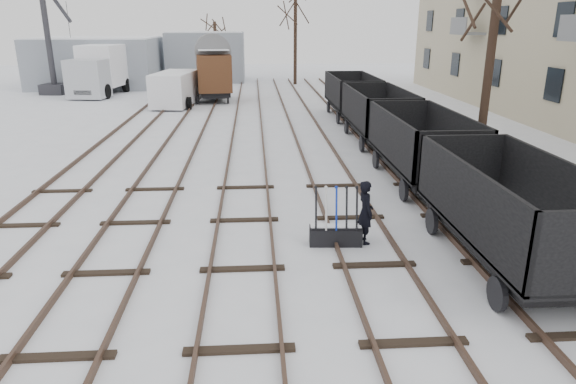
# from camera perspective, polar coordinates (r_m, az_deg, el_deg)

# --- Properties ---
(ground) EXTENTS (120.00, 120.00, 0.00)m
(ground) POSITION_cam_1_polar(r_m,az_deg,el_deg) (11.70, -5.08, -8.64)
(ground) COLOR white
(ground) RESTS_ON ground
(tracks) EXTENTS (13.90, 52.00, 0.16)m
(tracks) POSITION_cam_1_polar(r_m,az_deg,el_deg) (24.66, -4.52, 6.07)
(tracks) COLOR black
(tracks) RESTS_ON ground
(shed_left) EXTENTS (10.00, 8.00, 4.10)m
(shed_left) POSITION_cam_1_polar(r_m,az_deg,el_deg) (48.41, -20.37, 13.40)
(shed_left) COLOR #929BA5
(shed_left) RESTS_ON ground
(shed_right) EXTENTS (7.00, 6.00, 4.50)m
(shed_right) POSITION_cam_1_polar(r_m,az_deg,el_deg) (50.70, -9.01, 14.68)
(shed_right) COLOR #929BA5
(shed_right) RESTS_ON ground
(ground_frame) EXTENTS (1.33, 0.51, 1.49)m
(ground_frame) POSITION_cam_1_polar(r_m,az_deg,el_deg) (12.86, 5.30, -4.66)
(ground_frame) COLOR black
(ground_frame) RESTS_ON ground
(worker) EXTENTS (0.48, 0.65, 1.62)m
(worker) POSITION_cam_1_polar(r_m,az_deg,el_deg) (12.89, 8.60, -2.22)
(worker) COLOR black
(worker) RESTS_ON ground
(freight_wagon_a) EXTENTS (2.36, 5.91, 2.41)m
(freight_wagon_a) POSITION_cam_1_polar(r_m,az_deg,el_deg) (12.56, 23.36, -3.60)
(freight_wagon_a) COLOR black
(freight_wagon_a) RESTS_ON ground
(freight_wagon_b) EXTENTS (2.36, 5.91, 2.41)m
(freight_wagon_b) POSITION_cam_1_polar(r_m,az_deg,el_deg) (18.19, 14.50, 3.85)
(freight_wagon_b) COLOR black
(freight_wagon_b) RESTS_ON ground
(freight_wagon_c) EXTENTS (2.36, 5.91, 2.41)m
(freight_wagon_c) POSITION_cam_1_polar(r_m,az_deg,el_deg) (24.20, 9.89, 7.67)
(freight_wagon_c) COLOR black
(freight_wagon_c) RESTS_ON ground
(freight_wagon_d) EXTENTS (2.36, 5.91, 2.41)m
(freight_wagon_d) POSITION_cam_1_polar(r_m,az_deg,el_deg) (30.37, 7.09, 9.93)
(freight_wagon_d) COLOR black
(freight_wagon_d) RESTS_ON ground
(box_van_wagon) EXTENTS (3.01, 4.93, 3.57)m
(box_van_wagon) POSITION_cam_1_polar(r_m,az_deg,el_deg) (37.15, -8.30, 13.19)
(box_van_wagon) COLOR black
(box_van_wagon) RESTS_ON ground
(lorry) EXTENTS (3.41, 8.35, 3.68)m
(lorry) POSITION_cam_1_polar(r_m,az_deg,el_deg) (42.85, -19.79, 12.76)
(lorry) COLOR black
(lorry) RESTS_ON ground
(panel_van) EXTENTS (2.83, 5.26, 2.21)m
(panel_van) POSITION_cam_1_polar(r_m,az_deg,el_deg) (35.24, -12.38, 11.18)
(panel_van) COLOR white
(panel_van) RESTS_ON ground
(crane) EXTENTS (1.94, 5.23, 8.86)m
(crane) POSITION_cam_1_polar(r_m,az_deg,el_deg) (44.29, -24.71, 12.89)
(crane) COLOR #2A2A2F
(crane) RESTS_ON ground
(tree_near) EXTENTS (0.30, 0.30, 8.05)m
(tree_near) POSITION_cam_1_polar(r_m,az_deg,el_deg) (19.36, 21.51, 13.36)
(tree_near) COLOR black
(tree_near) RESTS_ON ground
(tree_far_left) EXTENTS (0.30, 0.30, 5.34)m
(tree_far_left) POSITION_cam_1_polar(r_m,az_deg,el_deg) (51.02, -8.03, 15.23)
(tree_far_left) COLOR black
(tree_far_left) RESTS_ON ground
(tree_far_right) EXTENTS (0.30, 0.30, 8.06)m
(tree_far_right) POSITION_cam_1_polar(r_m,az_deg,el_deg) (46.85, 0.82, 16.80)
(tree_far_right) COLOR black
(tree_far_right) RESTS_ON ground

